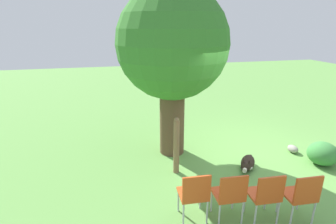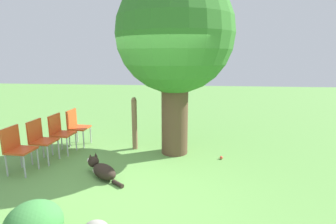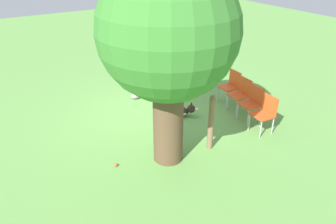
{
  "view_description": "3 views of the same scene",
  "coord_description": "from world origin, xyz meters",
  "px_view_note": "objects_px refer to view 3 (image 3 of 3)",
  "views": [
    {
      "loc": [
        -5.1,
        2.97,
        2.99
      ],
      "look_at": [
        0.52,
        1.62,
        1.05
      ],
      "focal_mm": 28.0,
      "sensor_mm": 36.0,
      "label": 1
    },
    {
      "loc": [
        0.99,
        -4.11,
        2.16
      ],
      "look_at": [
        0.42,
        1.47,
        0.94
      ],
      "focal_mm": 28.0,
      "sensor_mm": 36.0,
      "label": 2
    },
    {
      "loc": [
        3.46,
        6.15,
        3.91
      ],
      "look_at": [
        0.63,
        1.6,
        1.11
      ],
      "focal_mm": 35.0,
      "sensor_mm": 36.0,
      "label": 3
    }
  ],
  "objects_px": {
    "oak_tree": "(168,34)",
    "dog": "(180,111)",
    "fence_post": "(211,122)",
    "red_chair_0": "(231,85)",
    "red_chair_3": "(265,112)",
    "red_chair_1": "(241,93)",
    "tennis_ball": "(116,165)",
    "red_chair_2": "(253,102)"
  },
  "relations": [
    {
      "from": "red_chair_2",
      "to": "tennis_ball",
      "type": "bearing_deg",
      "value": 2.71
    },
    {
      "from": "oak_tree",
      "to": "fence_post",
      "type": "height_order",
      "value": "oak_tree"
    },
    {
      "from": "red_chair_0",
      "to": "red_chair_1",
      "type": "xyz_separation_m",
      "value": [
        0.14,
        0.53,
        0.0
      ]
    },
    {
      "from": "red_chair_2",
      "to": "tennis_ball",
      "type": "xyz_separation_m",
      "value": [
        3.57,
        -0.03,
        -0.48
      ]
    },
    {
      "from": "dog",
      "to": "fence_post",
      "type": "distance_m",
      "value": 1.62
    },
    {
      "from": "fence_post",
      "to": "red_chair_0",
      "type": "xyz_separation_m",
      "value": [
        -1.88,
        -1.49,
        -0.11
      ]
    },
    {
      "from": "red_chair_0",
      "to": "red_chair_1",
      "type": "relative_size",
      "value": 1.0
    },
    {
      "from": "oak_tree",
      "to": "fence_post",
      "type": "relative_size",
      "value": 3.11
    },
    {
      "from": "dog",
      "to": "red_chair_0",
      "type": "bearing_deg",
      "value": 36.26
    },
    {
      "from": "red_chair_1",
      "to": "fence_post",
      "type": "bearing_deg",
      "value": 31.8
    },
    {
      "from": "red_chair_3",
      "to": "tennis_ball",
      "type": "bearing_deg",
      "value": -6.12
    },
    {
      "from": "fence_post",
      "to": "tennis_ball",
      "type": "bearing_deg",
      "value": -12.77
    },
    {
      "from": "fence_post",
      "to": "red_chair_1",
      "type": "bearing_deg",
      "value": -151.34
    },
    {
      "from": "red_chair_1",
      "to": "tennis_ball",
      "type": "relative_size",
      "value": 12.92
    },
    {
      "from": "fence_post",
      "to": "red_chair_0",
      "type": "relative_size",
      "value": 1.4
    },
    {
      "from": "oak_tree",
      "to": "red_chair_1",
      "type": "relative_size",
      "value": 4.36
    },
    {
      "from": "red_chair_0",
      "to": "red_chair_3",
      "type": "xyz_separation_m",
      "value": [
        0.41,
        1.6,
        0.0
      ]
    },
    {
      "from": "tennis_ball",
      "to": "red_chair_2",
      "type": "bearing_deg",
      "value": 179.57
    },
    {
      "from": "fence_post",
      "to": "red_chair_3",
      "type": "relative_size",
      "value": 1.4
    },
    {
      "from": "dog",
      "to": "red_chair_1",
      "type": "relative_size",
      "value": 0.99
    },
    {
      "from": "oak_tree",
      "to": "dog",
      "type": "relative_size",
      "value": 4.38
    },
    {
      "from": "oak_tree",
      "to": "red_chair_3",
      "type": "height_order",
      "value": "oak_tree"
    },
    {
      "from": "dog",
      "to": "red_chair_3",
      "type": "relative_size",
      "value": 0.99
    },
    {
      "from": "oak_tree",
      "to": "dog",
      "type": "distance_m",
      "value": 3.01
    },
    {
      "from": "oak_tree",
      "to": "red_chair_0",
      "type": "distance_m",
      "value": 3.72
    },
    {
      "from": "red_chair_0",
      "to": "red_chair_2",
      "type": "relative_size",
      "value": 1.0
    },
    {
      "from": "red_chair_1",
      "to": "dog",
      "type": "bearing_deg",
      "value": -17.9
    },
    {
      "from": "fence_post",
      "to": "red_chair_2",
      "type": "height_order",
      "value": "fence_post"
    },
    {
      "from": "fence_post",
      "to": "tennis_ball",
      "type": "height_order",
      "value": "fence_post"
    },
    {
      "from": "fence_post",
      "to": "red_chair_2",
      "type": "xyz_separation_m",
      "value": [
        -1.61,
        -0.42,
        -0.11
      ]
    },
    {
      "from": "tennis_ball",
      "to": "dog",
      "type": "bearing_deg",
      "value": -154.19
    },
    {
      "from": "fence_post",
      "to": "red_chair_3",
      "type": "height_order",
      "value": "fence_post"
    },
    {
      "from": "red_chair_0",
      "to": "red_chair_3",
      "type": "relative_size",
      "value": 1.0
    },
    {
      "from": "fence_post",
      "to": "tennis_ball",
      "type": "relative_size",
      "value": 18.12
    },
    {
      "from": "red_chair_0",
      "to": "red_chair_3",
      "type": "height_order",
      "value": "same"
    },
    {
      "from": "red_chair_0",
      "to": "dog",
      "type": "bearing_deg",
      "value": 1.82
    },
    {
      "from": "red_chair_1",
      "to": "red_chair_2",
      "type": "height_order",
      "value": "same"
    },
    {
      "from": "dog",
      "to": "red_chair_1",
      "type": "bearing_deg",
      "value": 16.54
    },
    {
      "from": "red_chair_3",
      "to": "red_chair_0",
      "type": "bearing_deg",
      "value": -101.21
    },
    {
      "from": "oak_tree",
      "to": "red_chair_1",
      "type": "bearing_deg",
      "value": -163.37
    },
    {
      "from": "oak_tree",
      "to": "red_chair_1",
      "type": "distance_m",
      "value": 3.46
    },
    {
      "from": "red_chair_2",
      "to": "red_chair_3",
      "type": "bearing_deg",
      "value": 78.79
    }
  ]
}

